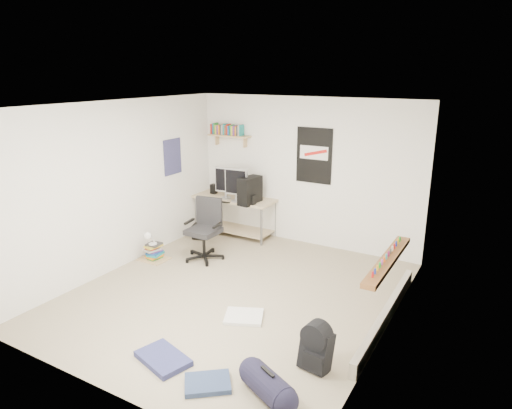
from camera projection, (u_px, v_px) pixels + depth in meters
The scene contains 26 objects.
floor at pixel (235, 294), 6.16m from camera, with size 4.00×4.50×0.01m, color gray.
ceiling at pixel (232, 104), 5.45m from camera, with size 4.00×4.50×0.01m, color white.
back_wall at pixel (306, 172), 7.68m from camera, with size 4.00×0.01×2.50m, color silver.
left_wall at pixel (120, 186), 6.76m from camera, with size 0.01×4.50×2.50m, color silver.
right_wall at pixel (392, 232), 4.84m from camera, with size 0.01×4.50×2.50m, color silver.
desk at pixel (236, 215), 8.31m from camera, with size 1.50×0.66×0.68m, color #C6AE89.
monitor_left at pixel (226, 188), 8.06m from camera, with size 0.40×0.10×0.44m, color #9E9FA3.
monitor_right at pixel (236, 190), 7.88m from camera, with size 0.42×0.11×0.46m, color #B4B4BA.
pc_tower at pixel (250, 191), 7.81m from camera, with size 0.22×0.45×0.47m, color black.
keyboard at pixel (230, 202), 7.97m from camera, with size 0.42×0.15×0.02m, color black.
speaker_left at pixel (214, 189), 8.42m from camera, with size 0.10×0.10×0.20m, color black.
speaker_right at pixel (252, 200), 7.74m from camera, with size 0.09×0.09×0.19m, color black.
office_chair at pixel (203, 230), 7.16m from camera, with size 0.64×0.64×0.98m, color black.
wall_shelf at pixel (229, 136), 8.13m from camera, with size 0.80×0.22×0.24m, color tan.
poster_back_wall at pixel (314, 156), 7.50m from camera, with size 0.62×0.03×0.92m, color black.
poster_left_wall at pixel (173, 157), 7.68m from camera, with size 0.02×0.42×0.60m, color navy.
window at pixel (395, 206), 5.06m from camera, with size 0.10×1.50×1.26m, color brown.
baseboard_heater at pixel (386, 315), 5.44m from camera, with size 0.08×2.50×0.18m, color #B7B2A8.
backpack at pixel (316, 350), 4.57m from camera, with size 0.30×0.24×0.40m, color black.
duffel_bag at pixel (268, 384), 4.17m from camera, with size 0.26×0.26×0.51m, color black.
tshirt at pixel (244, 316), 5.55m from camera, with size 0.46×0.38×0.04m, color silver.
jeans_a at pixel (163, 358), 4.72m from camera, with size 0.57×0.36×0.06m, color navy.
jeans_b at pixel (208, 383), 4.35m from camera, with size 0.43×0.32×0.05m, color navy.
book_stack at pixel (153, 251), 7.23m from camera, with size 0.45×0.37×0.30m, color olive.
desk_lamp at pixel (152, 238), 7.14m from camera, with size 0.13×0.22×0.22m, color white.
subwoofer at pixel (200, 231), 8.14m from camera, with size 0.22×0.22×0.25m, color black.
Camera 1 is at (3.03, -4.68, 2.89)m, focal length 32.00 mm.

